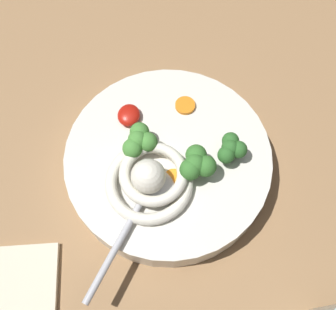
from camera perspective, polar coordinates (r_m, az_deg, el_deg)
name	(u,v)px	position (r cm, az deg, el deg)	size (l,w,h in cm)	color
table_slab	(179,193)	(54.26, 1.51, -5.40)	(104.07, 104.07, 3.01)	#936D47
soup_bowl	(168,162)	(51.66, 0.00, -1.02)	(26.01, 26.01, 4.58)	silver
noodle_pile	(150,179)	(46.91, -2.58, -3.39)	(11.60, 11.38, 4.66)	silver
soup_spoon	(145,193)	(47.00, -3.24, -5.51)	(17.40, 8.62, 1.60)	#B7B7BC
chili_sauce_dollop	(129,115)	(51.68, -5.62, 5.69)	(3.22, 2.89, 1.45)	#B2190F
broccoli_floret_near_spoon	(139,141)	(47.99, -4.11, 2.03)	(4.74, 4.08, 3.75)	#7A9E60
broccoli_floret_beside_noodles	(231,148)	(48.37, 9.02, 0.94)	(4.11, 3.53, 3.25)	#7A9E60
broccoli_floret_right	(197,165)	(46.54, 4.11, -1.40)	(4.99, 4.29, 3.95)	#7A9E60
carrot_slice_extra_b	(185,105)	(52.79, 2.47, 7.08)	(2.63, 2.63, 0.48)	orange
carrot_slice_left	(173,178)	(48.06, 0.79, -3.37)	(2.30, 2.30, 0.69)	orange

